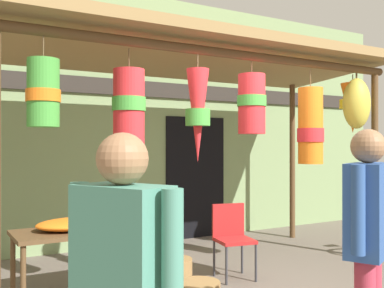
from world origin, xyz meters
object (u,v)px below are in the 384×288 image
(customer_foreground, at_px, (368,232))
(wicker_basket_by_table, at_px, (174,270))
(flower_heap_on_table, at_px, (75,224))
(folding_chair, at_px, (232,234))
(display_table, at_px, (81,237))

(customer_foreground, bearing_deg, wicker_basket_by_table, 91.71)
(flower_heap_on_table, bearing_deg, folding_chair, -5.62)
(display_table, distance_m, flower_heap_on_table, 0.15)
(flower_heap_on_table, relative_size, customer_foreground, 0.44)
(display_table, height_order, flower_heap_on_table, flower_heap_on_table)
(display_table, xyz_separation_m, customer_foreground, (1.15, -2.53, 0.35))
(display_table, distance_m, wicker_basket_by_table, 1.18)
(flower_heap_on_table, distance_m, folding_chair, 1.82)
(display_table, bearing_deg, customer_foreground, -65.57)
(wicker_basket_by_table, xyz_separation_m, customer_foreground, (0.08, -2.55, 0.84))
(wicker_basket_by_table, relative_size, customer_foreground, 0.25)
(flower_heap_on_table, height_order, folding_chair, folding_chair)
(display_table, xyz_separation_m, flower_heap_on_table, (-0.06, 0.01, 0.13))
(folding_chair, bearing_deg, wicker_basket_by_table, 164.34)
(customer_foreground, bearing_deg, flower_heap_on_table, 115.39)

